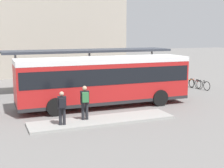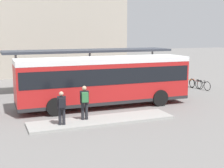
{
  "view_description": "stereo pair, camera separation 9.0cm",
  "coord_description": "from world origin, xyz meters",
  "px_view_note": "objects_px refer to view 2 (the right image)",
  "views": [
    {
      "loc": [
        -6.7,
        -18.02,
        4.62
      ],
      "look_at": [
        0.54,
        0.0,
        1.39
      ],
      "focal_mm": 50.0,
      "sensor_mm": 36.0,
      "label": 1
    },
    {
      "loc": [
        -6.62,
        -18.06,
        4.62
      ],
      "look_at": [
        0.54,
        0.0,
        1.39
      ],
      "focal_mm": 50.0,
      "sensor_mm": 36.0,
      "label": 2
    }
  ],
  "objects_px": {
    "pedestrian_waiting": "(85,101)",
    "potted_planter_near_shelter": "(168,82)",
    "city_bus": "(104,78)",
    "bicycle_black": "(203,85)",
    "bicycle_orange": "(189,82)",
    "bicycle_red": "(196,84)",
    "pedestrian_companion": "(62,106)"
  },
  "relations": [
    {
      "from": "bicycle_red",
      "to": "bicycle_orange",
      "type": "xyz_separation_m",
      "value": [
        -0.19,
        0.75,
        -0.0
      ]
    },
    {
      "from": "potted_planter_near_shelter",
      "to": "pedestrian_waiting",
      "type": "bearing_deg",
      "value": -144.42
    },
    {
      "from": "city_bus",
      "to": "bicycle_black",
      "type": "bearing_deg",
      "value": 15.07
    },
    {
      "from": "potted_planter_near_shelter",
      "to": "bicycle_black",
      "type": "bearing_deg",
      "value": -21.96
    },
    {
      "from": "pedestrian_waiting",
      "to": "potted_planter_near_shelter",
      "type": "relative_size",
      "value": 1.5
    },
    {
      "from": "pedestrian_waiting",
      "to": "pedestrian_companion",
      "type": "bearing_deg",
      "value": 118.34
    },
    {
      "from": "pedestrian_waiting",
      "to": "bicycle_black",
      "type": "relative_size",
      "value": 1.0
    },
    {
      "from": "bicycle_orange",
      "to": "bicycle_black",
      "type": "bearing_deg",
      "value": 14.37
    },
    {
      "from": "bicycle_orange",
      "to": "pedestrian_waiting",
      "type": "bearing_deg",
      "value": -55.0
    },
    {
      "from": "pedestrian_waiting",
      "to": "bicycle_red",
      "type": "height_order",
      "value": "pedestrian_waiting"
    },
    {
      "from": "bicycle_black",
      "to": "city_bus",
      "type": "bearing_deg",
      "value": 100.0
    },
    {
      "from": "pedestrian_waiting",
      "to": "potted_planter_near_shelter",
      "type": "xyz_separation_m",
      "value": [
        9.01,
        6.45,
        -0.53
      ]
    },
    {
      "from": "city_bus",
      "to": "pedestrian_companion",
      "type": "height_order",
      "value": "city_bus"
    },
    {
      "from": "bicycle_red",
      "to": "potted_planter_near_shelter",
      "type": "height_order",
      "value": "potted_planter_near_shelter"
    },
    {
      "from": "bicycle_red",
      "to": "potted_planter_near_shelter",
      "type": "distance_m",
      "value": 2.53
    },
    {
      "from": "bicycle_red",
      "to": "bicycle_orange",
      "type": "relative_size",
      "value": 1.01
    },
    {
      "from": "bicycle_red",
      "to": "pedestrian_companion",
      "type": "bearing_deg",
      "value": 113.96
    },
    {
      "from": "pedestrian_companion",
      "to": "bicycle_orange",
      "type": "bearing_deg",
      "value": -52.0
    },
    {
      "from": "city_bus",
      "to": "bicycle_red",
      "type": "relative_size",
      "value": 6.09
    },
    {
      "from": "bicycle_black",
      "to": "potted_planter_near_shelter",
      "type": "distance_m",
      "value": 2.81
    },
    {
      "from": "pedestrian_waiting",
      "to": "potted_planter_near_shelter",
      "type": "height_order",
      "value": "pedestrian_waiting"
    },
    {
      "from": "potted_planter_near_shelter",
      "to": "pedestrian_companion",
      "type": "bearing_deg",
      "value": -146.1
    },
    {
      "from": "bicycle_red",
      "to": "potted_planter_near_shelter",
      "type": "relative_size",
      "value": 1.49
    },
    {
      "from": "pedestrian_waiting",
      "to": "bicycle_black",
      "type": "xyz_separation_m",
      "value": [
        11.61,
        5.4,
        -0.76
      ]
    },
    {
      "from": "pedestrian_waiting",
      "to": "bicycle_red",
      "type": "distance_m",
      "value": 13.07
    },
    {
      "from": "pedestrian_waiting",
      "to": "bicycle_orange",
      "type": "bearing_deg",
      "value": -50.65
    },
    {
      "from": "pedestrian_companion",
      "to": "potted_planter_near_shelter",
      "type": "bearing_deg",
      "value": -48.46
    },
    {
      "from": "pedestrian_waiting",
      "to": "city_bus",
      "type": "bearing_deg",
      "value": -28.34
    },
    {
      "from": "pedestrian_waiting",
      "to": "bicycle_orange",
      "type": "relative_size",
      "value": 1.02
    },
    {
      "from": "bicycle_black",
      "to": "potted_planter_near_shelter",
      "type": "bearing_deg",
      "value": 63.47
    },
    {
      "from": "bicycle_orange",
      "to": "potted_planter_near_shelter",
      "type": "distance_m",
      "value": 2.37
    },
    {
      "from": "city_bus",
      "to": "pedestrian_waiting",
      "type": "distance_m",
      "value": 3.71
    }
  ]
}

